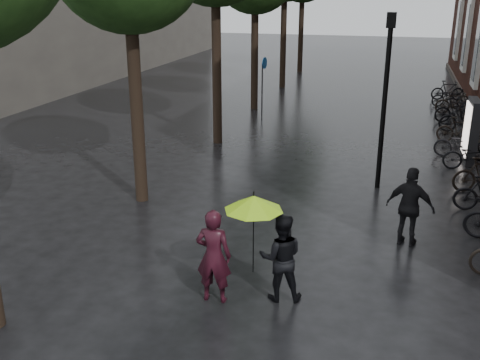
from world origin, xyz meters
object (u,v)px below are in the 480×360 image
(person_black, at_px, (281,258))
(parked_bicycles, at_px, (466,137))
(pedestrian_walking, at_px, (410,207))
(person_burgundy, at_px, (214,256))
(ad_lightbox, at_px, (471,131))
(lamp_post, at_px, (386,85))

(person_black, xyz_separation_m, parked_bicycles, (4.19, 11.10, -0.34))
(pedestrian_walking, distance_m, parked_bicycles, 8.42)
(person_burgundy, distance_m, person_black, 1.20)
(parked_bicycles, bearing_deg, person_black, -110.68)
(person_burgundy, bearing_deg, ad_lightbox, -119.75)
(person_burgundy, bearing_deg, parked_bicycles, -117.39)
(person_burgundy, xyz_separation_m, pedestrian_walking, (3.37, 3.31, 0.01))
(pedestrian_walking, relative_size, parked_bicycles, 0.09)
(parked_bicycles, height_order, lamp_post, lamp_post)
(parked_bicycles, bearing_deg, pedestrian_walking, -103.46)
(pedestrian_walking, bearing_deg, parked_bicycles, -87.56)
(lamp_post, bearing_deg, person_burgundy, -110.51)
(person_black, height_order, lamp_post, lamp_post)
(ad_lightbox, height_order, lamp_post, lamp_post)
(person_burgundy, relative_size, ad_lightbox, 0.87)
(person_black, height_order, parked_bicycles, person_black)
(person_burgundy, height_order, person_black, person_burgundy)
(parked_bicycles, xyz_separation_m, lamp_post, (-2.74, -4.56, 2.40))
(pedestrian_walking, xyz_separation_m, parked_bicycles, (1.96, 8.17, -0.40))
(person_burgundy, height_order, pedestrian_walking, pedestrian_walking)
(person_black, relative_size, ad_lightbox, 0.81)
(pedestrian_walking, relative_size, ad_lightbox, 0.88)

